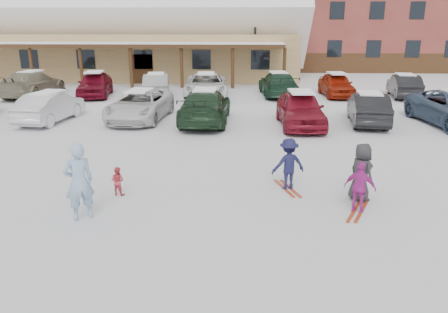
{
  "coord_description": "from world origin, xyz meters",
  "views": [
    {
      "loc": [
        0.82,
        -10.25,
        4.46
      ],
      "look_at": [
        0.3,
        1.0,
        1.0
      ],
      "focal_mm": 35.0,
      "sensor_mm": 36.0,
      "label": 1
    }
  ],
  "objects_px": {
    "toddler_red": "(118,181)",
    "lamp_post": "(255,34)",
    "adult_skier": "(79,182)",
    "parked_car_9": "(156,85)",
    "parked_car_1": "(50,107)",
    "parked_car_7": "(32,84)",
    "child_magenta": "(360,188)",
    "parked_car_12": "(336,85)",
    "day_lodge": "(129,29)",
    "parked_car_3": "(205,106)",
    "parked_car_4": "(300,109)",
    "child_navy": "(288,164)",
    "parked_car_13": "(404,86)",
    "parked_car_10": "(206,86)",
    "parked_car_11": "(278,84)",
    "bystander_dark": "(361,172)",
    "parked_car_2": "(140,105)",
    "parked_car_8": "(95,84)",
    "parked_car_5": "(368,108)"
  },
  "relations": [
    {
      "from": "toddler_red",
      "to": "lamp_post",
      "type": "bearing_deg",
      "value": -84.9
    },
    {
      "from": "adult_skier",
      "to": "parked_car_9",
      "type": "height_order",
      "value": "adult_skier"
    },
    {
      "from": "parked_car_1",
      "to": "parked_car_7",
      "type": "height_order",
      "value": "parked_car_7"
    },
    {
      "from": "child_magenta",
      "to": "parked_car_12",
      "type": "xyz_separation_m",
      "value": [
        2.96,
        17.82,
        0.08
      ]
    },
    {
      "from": "lamp_post",
      "to": "day_lodge",
      "type": "bearing_deg",
      "value": 162.48
    },
    {
      "from": "parked_car_3",
      "to": "parked_car_4",
      "type": "xyz_separation_m",
      "value": [
        4.3,
        -0.54,
        0.02
      ]
    },
    {
      "from": "child_navy",
      "to": "parked_car_13",
      "type": "distance_m",
      "value": 18.38
    },
    {
      "from": "adult_skier",
      "to": "child_magenta",
      "type": "distance_m",
      "value": 6.67
    },
    {
      "from": "parked_car_10",
      "to": "parked_car_12",
      "type": "bearing_deg",
      "value": 4.77
    },
    {
      "from": "parked_car_13",
      "to": "parked_car_3",
      "type": "bearing_deg",
      "value": 42.02
    },
    {
      "from": "lamp_post",
      "to": "parked_car_10",
      "type": "xyz_separation_m",
      "value": [
        -3.11,
        -8.3,
        -2.89
      ]
    },
    {
      "from": "toddler_red",
      "to": "parked_car_9",
      "type": "relative_size",
      "value": 0.18
    },
    {
      "from": "parked_car_12",
      "to": "parked_car_11",
      "type": "bearing_deg",
      "value": 176.62
    },
    {
      "from": "lamp_post",
      "to": "parked_car_7",
      "type": "distance_m",
      "value": 16.42
    },
    {
      "from": "day_lodge",
      "to": "parked_car_11",
      "type": "xyz_separation_m",
      "value": [
        11.97,
        -10.35,
        -3.2
      ]
    },
    {
      "from": "day_lodge",
      "to": "lamp_post",
      "type": "distance_m",
      "value": 11.14
    },
    {
      "from": "parked_car_10",
      "to": "parked_car_1",
      "type": "bearing_deg",
      "value": -138.71
    },
    {
      "from": "parked_car_4",
      "to": "parked_car_12",
      "type": "bearing_deg",
      "value": 66.91
    },
    {
      "from": "bystander_dark",
      "to": "parked_car_1",
      "type": "height_order",
      "value": "bystander_dark"
    },
    {
      "from": "parked_car_4",
      "to": "parked_car_11",
      "type": "relative_size",
      "value": 0.9
    },
    {
      "from": "parked_car_2",
      "to": "child_magenta",
      "type": "bearing_deg",
      "value": -49.0
    },
    {
      "from": "parked_car_4",
      "to": "parked_car_8",
      "type": "relative_size",
      "value": 1.02
    },
    {
      "from": "adult_skier",
      "to": "parked_car_12",
      "type": "xyz_separation_m",
      "value": [
        9.59,
        18.49,
        -0.2
      ]
    },
    {
      "from": "child_navy",
      "to": "parked_car_5",
      "type": "height_order",
      "value": "child_navy"
    },
    {
      "from": "bystander_dark",
      "to": "parked_car_9",
      "type": "bearing_deg",
      "value": -0.75
    },
    {
      "from": "parked_car_7",
      "to": "parked_car_10",
      "type": "height_order",
      "value": "parked_car_7"
    },
    {
      "from": "parked_car_1",
      "to": "parked_car_4",
      "type": "distance_m",
      "value": 11.58
    },
    {
      "from": "lamp_post",
      "to": "parked_car_3",
      "type": "relative_size",
      "value": 1.23
    },
    {
      "from": "day_lodge",
      "to": "parked_car_9",
      "type": "height_order",
      "value": "day_lodge"
    },
    {
      "from": "day_lodge",
      "to": "child_navy",
      "type": "distance_m",
      "value": 29.09
    },
    {
      "from": "child_magenta",
      "to": "parked_car_9",
      "type": "distance_m",
      "value": 19.31
    },
    {
      "from": "day_lodge",
      "to": "parked_car_13",
      "type": "bearing_deg",
      "value": -28.03
    },
    {
      "from": "lamp_post",
      "to": "parked_car_2",
      "type": "relative_size",
      "value": 1.28
    },
    {
      "from": "bystander_dark",
      "to": "parked_car_8",
      "type": "xyz_separation_m",
      "value": [
        -12.4,
        16.3,
        0.0
      ]
    },
    {
      "from": "parked_car_5",
      "to": "parked_car_8",
      "type": "height_order",
      "value": "parked_car_8"
    },
    {
      "from": "parked_car_1",
      "to": "parked_car_12",
      "type": "bearing_deg",
      "value": -145.48
    },
    {
      "from": "parked_car_3",
      "to": "parked_car_11",
      "type": "xyz_separation_m",
      "value": [
        3.93,
        8.0,
        -0.03
      ]
    },
    {
      "from": "parked_car_1",
      "to": "parked_car_7",
      "type": "xyz_separation_m",
      "value": [
        -4.26,
        7.23,
        0.08
      ]
    },
    {
      "from": "adult_skier",
      "to": "parked_car_12",
      "type": "bearing_deg",
      "value": -151.89
    },
    {
      "from": "parked_car_11",
      "to": "child_magenta",
      "type": "bearing_deg",
      "value": 87.86
    },
    {
      "from": "bystander_dark",
      "to": "parked_car_1",
      "type": "relative_size",
      "value": 0.36
    },
    {
      "from": "parked_car_11",
      "to": "parked_car_8",
      "type": "bearing_deg",
      "value": -0.4
    },
    {
      "from": "parked_car_4",
      "to": "child_magenta",
      "type": "bearing_deg",
      "value": -90.08
    },
    {
      "from": "lamp_post",
      "to": "child_navy",
      "type": "bearing_deg",
      "value": -88.9
    },
    {
      "from": "child_navy",
      "to": "parked_car_3",
      "type": "height_order",
      "value": "parked_car_3"
    },
    {
      "from": "parked_car_8",
      "to": "lamp_post",
      "type": "bearing_deg",
      "value": 28.2
    },
    {
      "from": "day_lodge",
      "to": "parked_car_11",
      "type": "height_order",
      "value": "day_lodge"
    },
    {
      "from": "parked_car_2",
      "to": "parked_car_11",
      "type": "bearing_deg",
      "value": 50.82
    },
    {
      "from": "day_lodge",
      "to": "parked_car_5",
      "type": "distance_m",
      "value": 24.15
    },
    {
      "from": "bystander_dark",
      "to": "parked_car_12",
      "type": "bearing_deg",
      "value": -37.19
    }
  ]
}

